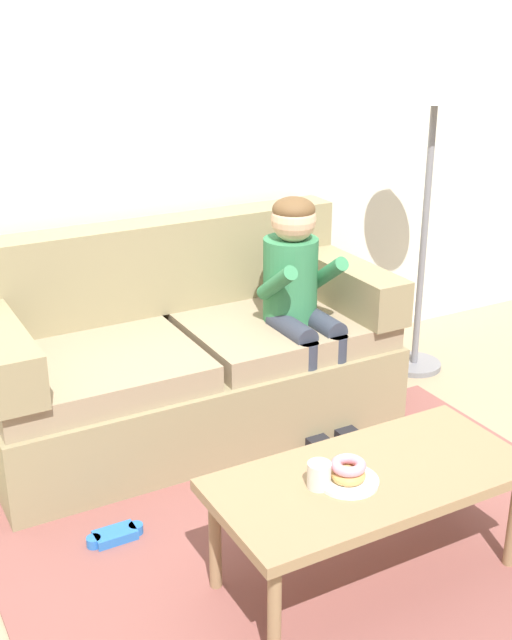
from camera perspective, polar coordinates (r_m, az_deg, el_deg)
ground at (r=3.43m, az=2.19°, el=-12.95°), size 10.00×10.00×0.00m
wall_back at (r=4.12m, az=-7.86°, el=13.88°), size 8.00×0.10×2.80m
area_rug at (r=3.25m, az=4.52°, el=-15.03°), size 2.35×1.71×0.01m
couch at (r=3.89m, az=-5.10°, el=-2.72°), size 1.92×0.90×0.95m
coffee_table at (r=2.87m, az=8.03°, el=-11.37°), size 1.12×0.53×0.44m
person_child at (r=3.81m, az=3.03°, el=2.12°), size 0.34×0.58×1.10m
plate at (r=2.79m, az=6.45°, el=-11.15°), size 0.21×0.21×0.01m
donut at (r=2.78m, az=6.47°, el=-10.72°), size 0.16×0.16×0.04m
donut_second at (r=2.76m, az=6.50°, el=-10.09°), size 0.17×0.17×0.04m
mug at (r=2.74m, az=4.45°, el=-10.80°), size 0.08×0.08×0.09m
toy_controller at (r=3.27m, az=-9.85°, el=-14.73°), size 0.23×0.09×0.05m
floor_lamp at (r=4.30m, az=12.39°, el=14.17°), size 0.33×0.33×1.72m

